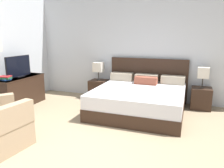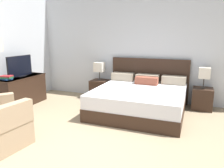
{
  "view_description": "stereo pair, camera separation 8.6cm",
  "coord_description": "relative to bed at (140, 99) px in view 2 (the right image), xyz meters",
  "views": [
    {
      "loc": [
        1.45,
        -2.31,
        1.76
      ],
      "look_at": [
        -0.1,
        1.94,
        0.75
      ],
      "focal_mm": 35.0,
      "sensor_mm": 36.0,
      "label": 1
    },
    {
      "loc": [
        1.53,
        -2.28,
        1.76
      ],
      "look_at": [
        -0.1,
        1.94,
        0.75
      ],
      "focal_mm": 35.0,
      "sensor_mm": 36.0,
      "label": 2
    }
  ],
  "objects": [
    {
      "name": "book_blue_cover",
      "position": [
        -2.96,
        -1.01,
        0.48
      ],
      "size": [
        0.28,
        0.23,
        0.04
      ],
      "primitive_type": "cube",
      "rotation": [
        0.0,
        0.0,
        0.25
      ],
      "color": "#2D7042",
      "rests_on": "book_red_cover"
    },
    {
      "name": "nightstand_left",
      "position": [
        -1.36,
        0.72,
        -0.05
      ],
      "size": [
        0.47,
        0.45,
        0.52
      ],
      "color": "#332116",
      "rests_on": "ground"
    },
    {
      "name": "armchair_companion",
      "position": [
        -1.61,
        -2.42,
        -0.03
      ],
      "size": [
        0.76,
        0.75,
        0.76
      ],
      "color": "#9E8466",
      "rests_on": "ground"
    },
    {
      "name": "nightstand_right",
      "position": [
        1.36,
        0.72,
        -0.05
      ],
      "size": [
        0.47,
        0.45,
        0.52
      ],
      "color": "#332116",
      "rests_on": "ground"
    },
    {
      "name": "book_red_cover",
      "position": [
        -2.98,
        -1.01,
        0.45
      ],
      "size": [
        0.26,
        0.21,
        0.03
      ],
      "primitive_type": "cube",
      "rotation": [
        0.0,
        0.0,
        -0.16
      ],
      "color": "#234C8E",
      "rests_on": "dresser"
    },
    {
      "name": "wall_back",
      "position": [
        -0.38,
        1.03,
        1.12
      ],
      "size": [
        6.93,
        0.06,
        2.87
      ],
      "primitive_type": "cube",
      "color": "silver",
      "rests_on": "ground"
    },
    {
      "name": "ground_plane",
      "position": [
        -0.38,
        -2.53,
        -0.31
      ],
      "size": [
        10.6,
        10.6,
        0.0
      ],
      "primitive_type": "plane",
      "color": "#998466"
    },
    {
      "name": "tv",
      "position": [
        -2.96,
        -0.58,
        0.68
      ],
      "size": [
        0.18,
        0.79,
        0.52
      ],
      "color": "black",
      "rests_on": "dresser"
    },
    {
      "name": "table_lamp_left",
      "position": [
        -1.36,
        0.72,
        0.58
      ],
      "size": [
        0.26,
        0.26,
        0.5
      ],
      "color": "#332D28",
      "rests_on": "nightstand_left"
    },
    {
      "name": "book_small_top",
      "position": [
        -2.96,
        -1.01,
        0.51
      ],
      "size": [
        0.27,
        0.23,
        0.03
      ],
      "primitive_type": "cube",
      "rotation": [
        0.0,
        0.0,
        0.2
      ],
      "color": "#B7282D",
      "rests_on": "book_blue_cover"
    },
    {
      "name": "dresser",
      "position": [
        -2.96,
        -0.6,
        0.07
      ],
      "size": [
        0.53,
        1.33,
        0.74
      ],
      "color": "#332116",
      "rests_on": "ground"
    },
    {
      "name": "table_lamp_right",
      "position": [
        1.36,
        0.72,
        0.58
      ],
      "size": [
        0.26,
        0.26,
        0.5
      ],
      "color": "#332D28",
      "rests_on": "nightstand_right"
    },
    {
      "name": "bed",
      "position": [
        0.0,
        0.0,
        0.0
      ],
      "size": [
        2.06,
        2.06,
        1.16
      ],
      "color": "#332116",
      "rests_on": "ground"
    }
  ]
}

